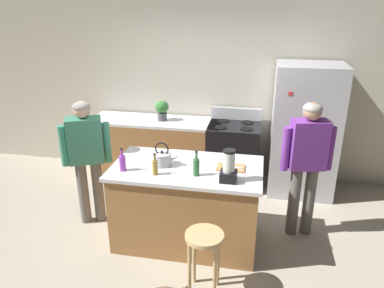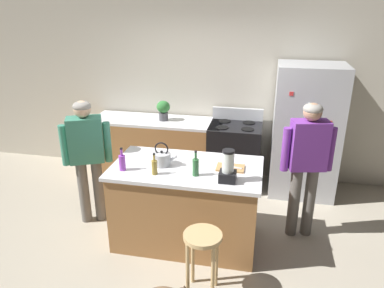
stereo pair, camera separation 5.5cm
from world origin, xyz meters
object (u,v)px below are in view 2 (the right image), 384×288
stove_range (234,155)px  bar_stool (203,248)px  tea_kettle (162,158)px  bottle_soda (122,162)px  chef_knife (232,167)px  refrigerator (306,131)px  person_by_sink_right (307,159)px  bottle_olive_oil (196,167)px  potted_plant (163,109)px  cutting_board (230,168)px  bottle_vinegar (154,167)px  kitchen_island (187,204)px  person_by_island_left (87,151)px  blender_appliance (228,168)px

stove_range → bar_stool: size_ratio=1.69×
tea_kettle → bottle_soda: bearing=-150.5°
bottle_soda → chef_knife: size_ratio=1.16×
refrigerator → stove_range: bearing=178.6°
person_by_sink_right → chef_knife: (-0.80, -0.35, -0.02)m
bottle_olive_oil → tea_kettle: bottle_olive_oil is taller
person_by_sink_right → bar_stool: size_ratio=2.45×
potted_plant → cutting_board: bearing=-52.0°
stove_range → bottle_vinegar: 1.98m
kitchen_island → potted_plant: 1.82m
stove_range → bottle_vinegar: bottle_vinegar is taller
cutting_board → person_by_island_left: bearing=175.9°
person_by_sink_right → blender_appliance: bearing=-142.1°
tea_kettle → kitchen_island: bearing=1.8°
blender_appliance → chef_knife: size_ratio=1.52×
bottle_soda → bottle_vinegar: bottle_soda is taller
person_by_sink_right → bottle_olive_oil: bearing=-153.4°
person_by_island_left → bar_stool: bearing=-31.3°
blender_appliance → bottle_vinegar: blender_appliance is taller
blender_appliance → cutting_board: 0.32m
stove_range → refrigerator: bearing=-1.4°
refrigerator → bottle_vinegar: (-1.66, -1.75, 0.10)m
potted_plant → bottle_vinegar: (0.41, -1.80, -0.09)m
bar_stool → cutting_board: cutting_board is taller
kitchen_island → person_by_sink_right: (1.30, 0.39, 0.51)m
chef_knife → potted_plant: bearing=142.0°
refrigerator → bottle_soda: bearing=-139.7°
kitchen_island → bottle_olive_oil: bottle_olive_oil is taller
blender_appliance → bottle_vinegar: (-0.77, -0.00, -0.06)m
bottle_olive_oil → kitchen_island: bearing=126.3°
bar_stool → tea_kettle: 1.12m
bar_stool → potted_plant: size_ratio=2.22×
bottle_soda → chef_knife: 1.18m
bottle_vinegar → cutting_board: size_ratio=0.79×
refrigerator → stove_range: size_ratio=1.65×
bar_stool → blender_appliance: bearing=74.6°
person_by_island_left → person_by_sink_right: (2.57, 0.22, 0.04)m
bar_stool → bottle_soda: 1.25m
person_by_island_left → person_by_sink_right: 2.58m
bottle_soda → chef_knife: bottle_soda is taller
refrigerator → bar_stool: bearing=-114.5°
cutting_board → bottle_vinegar: bearing=-159.0°
bottle_vinegar → potted_plant: bearing=102.9°
person_by_island_left → bottle_olive_oil: bearing=-14.4°
kitchen_island → bottle_soda: bearing=-161.2°
potted_plant → refrigerator: bearing=-1.4°
person_by_sink_right → blender_appliance: person_by_sink_right is taller
person_by_sink_right → chef_knife: size_ratio=7.43×
refrigerator → bottle_soda: refrigerator is taller
blender_appliance → chef_knife: (0.02, 0.29, -0.12)m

